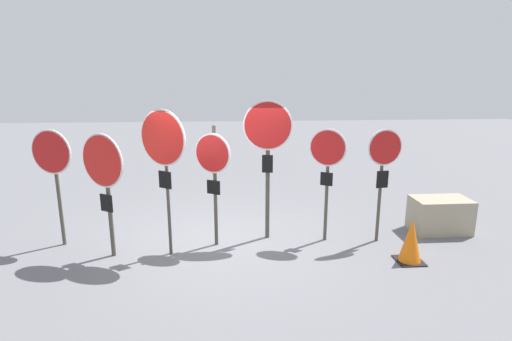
{
  "coord_description": "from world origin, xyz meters",
  "views": [
    {
      "loc": [
        0.13,
        -6.94,
        3.08
      ],
      "look_at": [
        0.64,
        0.0,
        1.4
      ],
      "focal_mm": 28.0,
      "sensor_mm": 36.0,
      "label": 1
    }
  ],
  "objects": [
    {
      "name": "ground_plane",
      "position": [
        0.0,
        0.0,
        0.0
      ],
      "size": [
        40.0,
        40.0,
        0.0
      ],
      "primitive_type": "plane",
      "color": "slate"
    },
    {
      "name": "stop_sign_0",
      "position": [
        -2.94,
        0.15,
        1.59
      ],
      "size": [
        0.76,
        0.28,
        2.16
      ],
      "rotation": [
        0.0,
        0.0,
        -0.31
      ],
      "color": "#474238",
      "rests_on": "ground"
    },
    {
      "name": "stop_sign_1",
      "position": [
        -1.91,
        -0.39,
        1.53
      ],
      "size": [
        0.78,
        0.5,
        2.16
      ],
      "rotation": [
        0.0,
        0.0,
        -0.56
      ],
      "color": "#474238",
      "rests_on": "ground"
    },
    {
      "name": "stop_sign_2",
      "position": [
        -0.92,
        -0.38,
        1.91
      ],
      "size": [
        0.8,
        0.54,
        2.54
      ],
      "rotation": [
        0.0,
        0.0,
        -0.59
      ],
      "color": "#474238",
      "rests_on": "ground"
    },
    {
      "name": "stop_sign_3",
      "position": [
        -0.12,
        -0.05,
        1.53
      ],
      "size": [
        0.63,
        0.38,
        2.22
      ],
      "rotation": [
        0.0,
        0.0,
        -0.53
      ],
      "color": "#474238",
      "rests_on": "ground"
    },
    {
      "name": "stop_sign_4",
      "position": [
        0.87,
        0.21,
        1.88
      ],
      "size": [
        0.89,
        0.21,
        2.64
      ],
      "rotation": [
        0.0,
        0.0,
        -0.19
      ],
      "color": "#474238",
      "rests_on": "ground"
    },
    {
      "name": "stop_sign_5",
      "position": [
        1.94,
        0.01,
        1.56
      ],
      "size": [
        0.61,
        0.35,
        2.14
      ],
      "rotation": [
        0.0,
        0.0,
        -0.49
      ],
      "color": "#474238",
      "rests_on": "ground"
    },
    {
      "name": "stop_sign_6",
      "position": [
        2.94,
        -0.1,
        1.57
      ],
      "size": [
        0.66,
        0.15,
        2.14
      ],
      "rotation": [
        0.0,
        0.0,
        0.14
      ],
      "color": "#474238",
      "rests_on": "ground"
    },
    {
      "name": "traffic_cone_0",
      "position": [
        3.17,
        -0.95,
        0.38
      ],
      "size": [
        0.44,
        0.44,
        0.76
      ],
      "color": "black",
      "rests_on": "ground"
    },
    {
      "name": "storage_crate",
      "position": [
        4.35,
        0.3,
        0.34
      ],
      "size": [
        1.1,
        0.67,
        0.69
      ],
      "color": "#9E937A",
      "rests_on": "ground"
    }
  ]
}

